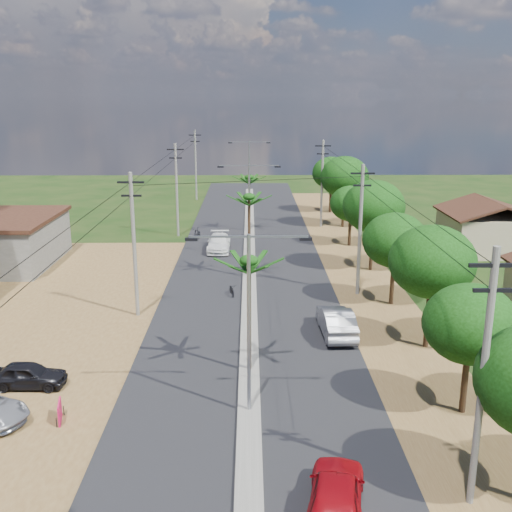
% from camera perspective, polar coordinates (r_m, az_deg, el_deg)
% --- Properties ---
extents(ground, '(160.00, 160.00, 0.00)m').
position_cam_1_polar(ground, '(26.94, -0.66, -14.73)').
color(ground, black).
rests_on(ground, ground).
extents(road, '(12.00, 110.00, 0.04)m').
position_cam_1_polar(road, '(40.63, -0.64, -4.13)').
color(road, black).
rests_on(road, ground).
extents(median, '(1.00, 90.00, 0.18)m').
position_cam_1_polar(median, '(43.46, -0.64, -2.74)').
color(median, '#605E56').
rests_on(median, ground).
extents(dirt_shoulder_east, '(5.00, 90.00, 0.03)m').
position_cam_1_polar(dirt_shoulder_east, '(41.50, 11.21, -4.01)').
color(dirt_shoulder_east, brown).
rests_on(dirt_shoulder_east, ground).
extents(house_east_far, '(7.60, 7.50, 4.60)m').
position_cam_1_polar(house_east_far, '(56.55, 21.18, 2.85)').
color(house_east_far, tan).
rests_on(house_east_far, ground).
extents(tree_east_b, '(4.00, 4.00, 5.83)m').
position_cam_1_polar(tree_east_b, '(26.79, 19.75, -6.11)').
color(tree_east_b, black).
rests_on(tree_east_b, ground).
extents(tree_east_c, '(4.60, 4.60, 6.83)m').
position_cam_1_polar(tree_east_c, '(32.99, 16.43, -0.53)').
color(tree_east_c, black).
rests_on(tree_east_c, ground).
extents(tree_east_d, '(4.20, 4.20, 6.13)m').
position_cam_1_polar(tree_east_d, '(39.57, 13.09, 1.46)').
color(tree_east_d, black).
rests_on(tree_east_d, ground).
extents(tree_east_e, '(4.80, 4.80, 7.14)m').
position_cam_1_polar(tree_east_e, '(47.10, 11.14, 4.65)').
color(tree_east_e, black).
rests_on(tree_east_e, ground).
extents(tree_east_f, '(3.80, 3.80, 5.52)m').
position_cam_1_polar(tree_east_f, '(54.98, 9.02, 4.95)').
color(tree_east_f, black).
rests_on(tree_east_f, ground).
extents(tree_east_g, '(5.00, 5.00, 7.38)m').
position_cam_1_polar(tree_east_g, '(62.67, 8.43, 7.46)').
color(tree_east_g, black).
rests_on(tree_east_g, ground).
extents(tree_east_h, '(4.40, 4.40, 6.52)m').
position_cam_1_polar(tree_east_h, '(70.55, 7.17, 7.85)').
color(tree_east_h, black).
rests_on(tree_east_h, ground).
extents(palm_median_near, '(2.00, 2.00, 6.15)m').
position_cam_1_polar(palm_median_near, '(28.48, -0.68, -0.93)').
color(palm_median_near, black).
rests_on(palm_median_near, ground).
extents(palm_median_mid, '(2.00, 2.00, 6.55)m').
position_cam_1_polar(palm_median_mid, '(44.01, -0.66, 5.29)').
color(palm_median_mid, black).
rests_on(palm_median_mid, ground).
extents(palm_median_far, '(2.00, 2.00, 5.85)m').
position_cam_1_polar(palm_median_far, '(59.92, -0.65, 7.29)').
color(palm_median_far, black).
rests_on(palm_median_far, ground).
extents(streetlight_near, '(5.10, 0.18, 8.00)m').
position_cam_1_polar(streetlight_near, '(24.91, -0.69, -5.14)').
color(streetlight_near, gray).
rests_on(streetlight_near, ground).
extents(streetlight_mid, '(5.10, 0.18, 8.00)m').
position_cam_1_polar(streetlight_mid, '(49.13, -0.65, 5.00)').
color(streetlight_mid, gray).
rests_on(streetlight_mid, ground).
extents(streetlight_far, '(5.10, 0.18, 8.00)m').
position_cam_1_polar(streetlight_far, '(73.87, -0.64, 8.40)').
color(streetlight_far, gray).
rests_on(streetlight_far, ground).
extents(utility_pole_w_b, '(1.60, 0.24, 9.00)m').
position_cam_1_polar(utility_pole_w_b, '(37.09, -11.55, 1.31)').
color(utility_pole_w_b, '#605E56').
rests_on(utility_pole_w_b, ground).
extents(utility_pole_w_c, '(1.60, 0.24, 9.00)m').
position_cam_1_polar(utility_pole_w_c, '(58.44, -7.57, 6.46)').
color(utility_pole_w_c, '#605E56').
rests_on(utility_pole_w_c, ground).
extents(utility_pole_w_d, '(1.60, 0.24, 9.00)m').
position_cam_1_polar(utility_pole_w_d, '(79.16, -5.77, 8.76)').
color(utility_pole_w_d, '#605E56').
rests_on(utility_pole_w_d, ground).
extents(utility_pole_e_a, '(1.60, 0.24, 9.00)m').
position_cam_1_polar(utility_pole_e_a, '(20.78, 20.83, -10.54)').
color(utility_pole_e_a, '#605E56').
rests_on(utility_pole_e_a, ground).
extents(utility_pole_e_b, '(1.60, 0.24, 9.00)m').
position_cam_1_polar(utility_pole_e_b, '(40.99, 9.89, 2.70)').
color(utility_pole_e_b, '#605E56').
rests_on(utility_pole_e_b, ground).
extents(utility_pole_e_c, '(1.60, 0.24, 9.00)m').
position_cam_1_polar(utility_pole_e_c, '(62.42, 6.31, 7.05)').
color(utility_pole_e_c, '#605E56').
rests_on(utility_pole_e_c, ground).
extents(car_red_near, '(2.64, 4.77, 1.53)m').
position_cam_1_polar(car_red_near, '(21.15, 7.62, -21.73)').
color(car_red_near, maroon).
rests_on(car_red_near, ground).
extents(car_silver_mid, '(1.88, 4.93, 1.60)m').
position_cam_1_polar(car_silver_mid, '(34.86, 7.65, -6.23)').
color(car_silver_mid, gray).
rests_on(car_silver_mid, ground).
extents(car_white_far, '(1.99, 4.85, 1.41)m').
position_cam_1_polar(car_white_far, '(53.03, -3.56, 1.22)').
color(car_white_far, silver).
rests_on(car_white_far, ground).
extents(car_parked_dark, '(3.60, 1.49, 1.22)m').
position_cam_1_polar(car_parked_dark, '(30.69, -20.90, -10.60)').
color(car_parked_dark, black).
rests_on(car_parked_dark, ground).
extents(moto_rider_west_a, '(0.82, 1.61, 0.81)m').
position_cam_1_polar(moto_rider_west_a, '(41.30, -2.31, -3.25)').
color(moto_rider_west_a, black).
rests_on(moto_rider_west_a, ground).
extents(moto_rider_west_b, '(1.00, 1.98, 1.15)m').
position_cam_1_polar(moto_rider_west_b, '(57.18, -5.65, 2.06)').
color(moto_rider_west_b, black).
rests_on(moto_rider_west_b, ground).
extents(roadside_sign, '(0.31, 1.10, 0.92)m').
position_cam_1_polar(roadside_sign, '(27.38, -18.18, -13.94)').
color(roadside_sign, '#B31043').
rests_on(roadside_sign, ground).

